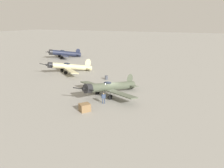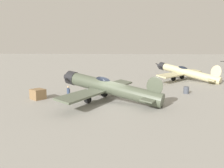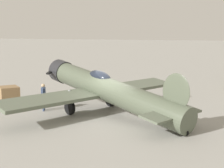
# 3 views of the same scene
# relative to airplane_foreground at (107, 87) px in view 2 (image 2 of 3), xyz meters

# --- Properties ---
(ground_plane) EXTENTS (400.00, 400.00, 0.00)m
(ground_plane) POSITION_rel_airplane_foreground_xyz_m (-0.48, 0.20, -1.43)
(ground_plane) COLOR gray
(airplane_foreground) EXTENTS (10.82, 11.74, 2.89)m
(airplane_foreground) POSITION_rel_airplane_foreground_xyz_m (0.00, 0.00, 0.00)
(airplane_foreground) COLOR #4C5442
(airplane_foreground) RESTS_ON ground_plane
(airplane_mid_apron) EXTENTS (10.18, 11.24, 3.04)m
(airplane_mid_apron) POSITION_rel_airplane_foreground_xyz_m (-10.77, -15.64, -0.06)
(airplane_mid_apron) COLOR beige
(airplane_mid_apron) RESTS_ON ground_plane
(ground_crew_mechanic) EXTENTS (0.41, 0.56, 1.62)m
(ground_crew_mechanic) POSITION_rel_airplane_foreground_xyz_m (3.72, 0.80, -0.45)
(ground_crew_mechanic) COLOR #384766
(ground_crew_mechanic) RESTS_ON ground_plane
(equipment_crate) EXTENTS (1.79, 1.75, 1.05)m
(equipment_crate) POSITION_rel_airplane_foreground_xyz_m (7.33, -0.19, -0.91)
(equipment_crate) COLOR olive
(equipment_crate) RESTS_ON ground_plane
(fuel_drum) EXTENTS (0.66, 0.66, 0.82)m
(fuel_drum) POSITION_rel_airplane_foreground_xyz_m (-8.66, -4.91, -1.03)
(fuel_drum) COLOR #474C56
(fuel_drum) RESTS_ON ground_plane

